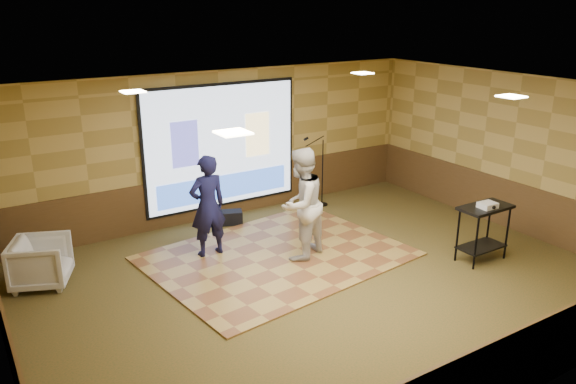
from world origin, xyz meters
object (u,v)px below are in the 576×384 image
dance_floor (277,256)px  duffel_bag (231,217)px  player_left (208,206)px  player_right (301,204)px  banquet_chair (41,262)px  av_table (484,222)px  projector (488,205)px  projector_screen (222,147)px  mic_stand (320,184)px

dance_floor → duffel_bag: bearing=89.3°
player_left → player_right: bearing=143.2°
player_right → banquet_chair: (-3.97, 1.35, -0.62)m
banquet_chair → duffel_bag: bearing=-55.9°
av_table → projector: (-0.05, -0.07, 0.34)m
player_right → banquet_chair: bearing=-41.1°
player_right → av_table: player_right is taller
projector_screen → player_left: projector_screen is taller
dance_floor → player_right: 1.07m
player_left → duffel_bag: bearing=-132.0°
player_left → duffel_bag: 1.72m
banquet_chair → duffel_bag: size_ratio=1.96×
mic_stand → banquet_chair: size_ratio=1.88×
projector_screen → duffel_bag: projector_screen is taller
player_left → banquet_chair: 2.76m
dance_floor → av_table: 3.58m
mic_stand → player_right: bearing=-123.7°
projector → player_right: bearing=148.7°
player_right → projector_screen: bearing=-107.5°
projector → mic_stand: (-0.71, 3.81, -0.54)m
dance_floor → banquet_chair: (-3.65, 1.10, 0.37)m
projector_screen → projector: 5.16m
player_left → av_table: 4.72m
dance_floor → mic_stand: mic_stand is taller
projector_screen → av_table: 5.17m
dance_floor → projector: bearing=-35.3°
dance_floor → projector: 3.66m
projector_screen → player_left: size_ratio=1.85×
projector_screen → player_right: projector_screen is taller
av_table → duffel_bag: size_ratio=2.29×
player_left → projector_screen: bearing=-124.6°
projector_screen → dance_floor: (-0.10, -2.30, -1.46)m
dance_floor → mic_stand: size_ratio=2.67×
dance_floor → av_table: bearing=-33.8°
player_right → mic_stand: 2.79m
dance_floor → player_left: size_ratio=2.35×
av_table → player_left: bearing=145.8°
player_right → duffel_bag: 2.28m
player_left → projector: (3.85, -2.72, 0.10)m
projector_screen → duffel_bag: (-0.08, -0.46, -1.34)m
av_table → banquet_chair: bearing=155.1°
av_table → duffel_bag: (-2.90, 3.79, -0.56)m
banquet_chair → player_right: bearing=-86.0°
av_table → mic_stand: bearing=101.5°
projector → mic_stand: mic_stand is taller
projector_screen → mic_stand: (2.06, -0.52, -0.98)m
mic_stand → duffel_bag: bearing=-173.0°
player_left → banquet_chair: size_ratio=2.13×
player_right → banquet_chair: player_right is taller
player_right → banquet_chair: 4.24m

